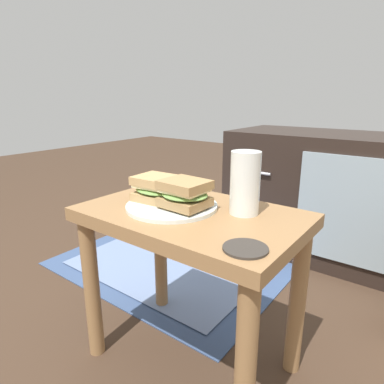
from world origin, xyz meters
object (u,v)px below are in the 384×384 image
Objects in this scene: tv_cabinet at (334,196)px; beer_glass at (245,185)px; sandwich_front at (159,189)px; coaster at (245,248)px; sandwich_back at (185,193)px; plate at (172,206)px.

beer_glass reaches higher than tv_cabinet.
sandwich_front is 0.34m from coaster.
tv_cabinet is 1.08m from coaster.
coaster is (0.23, -0.10, -0.05)m from sandwich_back.
sandwich_back reaches higher than sandwich_front.
sandwich_back is 0.25m from coaster.
plate is at bearing 174.79° from sandwich_back.
sandwich_back is (0.09, -0.01, 0.01)m from sandwich_front.
beer_glass is at bearing -90.32° from tv_cabinet.
tv_cabinet is 4.03× the size of plate.
coaster is (0.10, -1.06, 0.17)m from tv_cabinet.
sandwich_back is at bearing -5.21° from plate.
beer_glass is (0.12, 0.08, 0.03)m from sandwich_back.
beer_glass is (-0.00, -0.88, 0.24)m from tv_cabinet.
coaster is at bearing -18.80° from sandwich_front.
tv_cabinet is at bearing 76.93° from sandwich_front.
tv_cabinet is at bearing 79.65° from plate.
sandwich_back is (0.05, -0.00, 0.04)m from plate.
plate is at bearing -100.35° from tv_cabinet.
sandwich_back reaches higher than plate.
sandwich_back is 0.15m from beer_glass.
plate is 1.54× the size of beer_glass.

